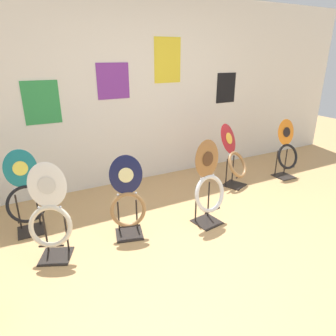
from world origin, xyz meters
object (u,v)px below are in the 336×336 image
object	(u,v)px
toilet_seat_display_woodgrain	(209,186)
toilet_seat_display_navy_moon	(128,200)
toilet_seat_display_teal_sax	(25,196)
toilet_seat_display_white_plain	(50,218)
toilet_seat_display_orange_sun	(287,151)
toilet_seat_display_crimson_swirl	(234,159)

from	to	relation	value
toilet_seat_display_woodgrain	toilet_seat_display_navy_moon	bearing A→B (deg)	168.03
toilet_seat_display_teal_sax	toilet_seat_display_white_plain	bearing A→B (deg)	-74.95
toilet_seat_display_navy_moon	toilet_seat_display_woodgrain	bearing A→B (deg)	-11.97
toilet_seat_display_navy_moon	toilet_seat_display_orange_sun	world-z (taller)	toilet_seat_display_orange_sun
toilet_seat_display_orange_sun	toilet_seat_display_white_plain	size ratio (longest dim) A/B	0.96
toilet_seat_display_woodgrain	toilet_seat_display_white_plain	size ratio (longest dim) A/B	1.03
toilet_seat_display_orange_sun	toilet_seat_display_white_plain	distance (m)	3.53
toilet_seat_display_woodgrain	toilet_seat_display_white_plain	world-z (taller)	toilet_seat_display_woodgrain
toilet_seat_display_woodgrain	toilet_seat_display_teal_sax	size ratio (longest dim) A/B	1.08
toilet_seat_display_white_plain	toilet_seat_display_navy_moon	bearing A→B (deg)	2.13
toilet_seat_display_navy_moon	toilet_seat_display_orange_sun	size ratio (longest dim) A/B	0.98
toilet_seat_display_crimson_swirl	toilet_seat_display_woodgrain	distance (m)	1.18
toilet_seat_display_navy_moon	toilet_seat_display_orange_sun	distance (m)	2.78
toilet_seat_display_woodgrain	toilet_seat_display_crimson_swirl	bearing A→B (deg)	36.43
toilet_seat_display_woodgrain	toilet_seat_display_navy_moon	world-z (taller)	toilet_seat_display_woodgrain
toilet_seat_display_orange_sun	toilet_seat_display_white_plain	bearing A→B (deg)	-173.17
toilet_seat_display_navy_moon	toilet_seat_display_teal_sax	bearing A→B (deg)	147.53
toilet_seat_display_teal_sax	toilet_seat_display_navy_moon	world-z (taller)	toilet_seat_display_teal_sax
toilet_seat_display_orange_sun	toilet_seat_display_woodgrain	bearing A→B (deg)	-162.81
toilet_seat_display_white_plain	toilet_seat_display_orange_sun	bearing A→B (deg)	6.83
toilet_seat_display_woodgrain	toilet_seat_display_white_plain	distance (m)	1.64
toilet_seat_display_navy_moon	toilet_seat_display_crimson_swirl	bearing A→B (deg)	15.66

